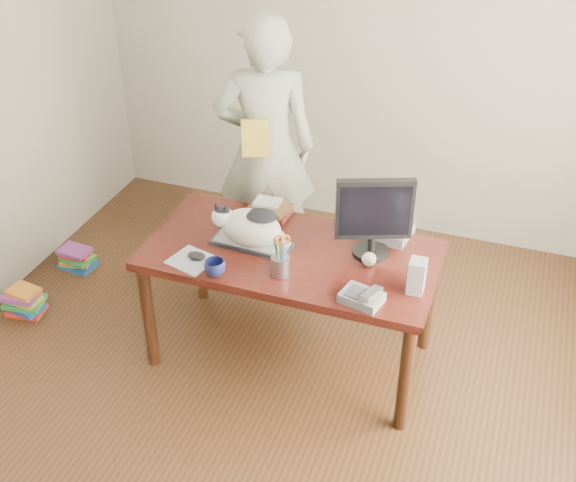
% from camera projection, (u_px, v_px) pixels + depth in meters
% --- Properties ---
extents(room, '(4.50, 4.50, 4.50)m').
position_uv_depth(room, '(246.00, 211.00, 3.14)').
color(room, black).
rests_on(room, ground).
extents(desk, '(1.60, 0.80, 0.75)m').
position_uv_depth(desk, '(296.00, 266.00, 4.09)').
color(desk, black).
rests_on(desk, ground).
extents(keyboard, '(0.46, 0.18, 0.03)m').
position_uv_depth(keyboard, '(252.00, 244.00, 3.99)').
color(keyboard, black).
rests_on(keyboard, desk).
extents(cat, '(0.44, 0.23, 0.25)m').
position_uv_depth(cat, '(249.00, 226.00, 3.92)').
color(cat, white).
rests_on(cat, keyboard).
extents(monitor, '(0.40, 0.26, 0.46)m').
position_uv_depth(monitor, '(374.00, 214.00, 3.78)').
color(monitor, black).
rests_on(monitor, desk).
extents(pen_cup, '(0.13, 0.13, 0.25)m').
position_uv_depth(pen_cup, '(280.00, 264.00, 3.73)').
color(pen_cup, gray).
rests_on(pen_cup, desk).
extents(mousepad, '(0.27, 0.26, 0.01)m').
position_uv_depth(mousepad, '(192.00, 260.00, 3.87)').
color(mousepad, '#A6ACB2').
rests_on(mousepad, desk).
extents(mouse, '(0.12, 0.09, 0.04)m').
position_uv_depth(mouse, '(197.00, 256.00, 3.87)').
color(mouse, black).
rests_on(mouse, mousepad).
extents(coffee_mug, '(0.15, 0.15, 0.09)m').
position_uv_depth(coffee_mug, '(215.00, 268.00, 3.74)').
color(coffee_mug, '#0D1136').
rests_on(coffee_mug, desk).
extents(phone, '(0.23, 0.19, 0.09)m').
position_uv_depth(phone, '(363.00, 297.00, 3.56)').
color(phone, slate).
rests_on(phone, desk).
extents(speaker, '(0.08, 0.09, 0.19)m').
position_uv_depth(speaker, '(417.00, 276.00, 3.60)').
color(speaker, '#A4A3A6').
rests_on(speaker, desk).
extents(baseball, '(0.08, 0.08, 0.08)m').
position_uv_depth(baseball, '(369.00, 259.00, 3.82)').
color(baseball, silver).
rests_on(baseball, desk).
extents(book_stack, '(0.26, 0.20, 0.09)m').
position_uv_depth(book_stack, '(270.00, 209.00, 4.24)').
color(book_stack, '#4B1414').
rests_on(book_stack, desk).
extents(calculator, '(0.20, 0.24, 0.07)m').
position_uv_depth(calculator, '(395.00, 233.00, 4.04)').
color(calculator, slate).
rests_on(calculator, desk).
extents(person, '(0.77, 0.64, 1.79)m').
position_uv_depth(person, '(265.00, 149.00, 4.66)').
color(person, silver).
rests_on(person, ground).
extents(held_book, '(0.19, 0.16, 0.24)m').
position_uv_depth(held_book, '(255.00, 138.00, 4.45)').
color(held_book, gold).
rests_on(held_book, person).
extents(book_pile_a, '(0.27, 0.22, 0.18)m').
position_uv_depth(book_pile_a, '(24.00, 301.00, 4.64)').
color(book_pile_a, '#B22619').
rests_on(book_pile_a, ground).
extents(book_pile_b, '(0.26, 0.20, 0.15)m').
position_uv_depth(book_pile_b, '(77.00, 258.00, 5.07)').
color(book_pile_b, '#184893').
rests_on(book_pile_b, ground).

